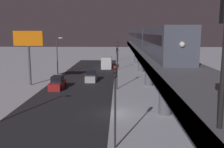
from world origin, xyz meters
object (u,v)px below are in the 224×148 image
at_px(traffic_light_distant, 118,47).
at_px(traffic_light_near, 115,95).
at_px(subway_train, 141,37).
at_px(commercial_billboard, 28,44).
at_px(traffic_light_far, 118,52).
at_px(sedan_red, 58,83).
at_px(traffic_light_mid, 117,62).
at_px(sedan_silver, 91,77).
at_px(box_truck, 107,62).

bearing_deg(traffic_light_distant, traffic_light_near, 90.00).
bearing_deg(subway_train, traffic_light_near, 82.32).
height_order(traffic_light_distant, commercial_billboard, commercial_billboard).
distance_m(subway_train, traffic_light_far, 6.39).
bearing_deg(traffic_light_near, sedan_red, -65.29).
xyz_separation_m(sedan_red, traffic_light_mid, (-9.30, 0.20, 3.41)).
xyz_separation_m(subway_train, traffic_light_near, (5.26, 39.04, -3.50)).
distance_m(traffic_light_near, commercial_billboard, 27.01).
xyz_separation_m(sedan_red, traffic_light_near, (-9.30, 20.21, 3.41)).
distance_m(sedan_silver, traffic_light_near, 27.07).
xyz_separation_m(sedan_silver, traffic_light_far, (-4.70, -13.57, 3.40)).
relative_size(traffic_light_near, traffic_light_far, 1.00).
height_order(subway_train, sedan_red, subway_train).
height_order(sedan_red, commercial_billboard, commercial_billboard).
bearing_deg(traffic_light_mid, sedan_silver, -53.85).
bearing_deg(subway_train, traffic_light_mid, 74.55).
relative_size(traffic_light_distant, commercial_billboard, 0.72).
bearing_deg(commercial_billboard, traffic_light_far, -129.79).
bearing_deg(traffic_light_far, sedan_silver, 70.90).
bearing_deg(traffic_light_mid, traffic_light_near, 90.00).
bearing_deg(traffic_light_far, box_truck, -53.01).
bearing_deg(traffic_light_mid, commercial_billboard, -10.52).
height_order(sedan_red, sedan_silver, same).
height_order(traffic_light_mid, traffic_light_distant, same).
relative_size(traffic_light_near, traffic_light_mid, 1.00).
bearing_deg(sedan_red, commercial_billboard, -25.77).
bearing_deg(sedan_silver, traffic_light_near, -79.92).
relative_size(traffic_light_mid, commercial_billboard, 0.72).
bearing_deg(traffic_light_far, commercial_billboard, 50.21).
bearing_deg(traffic_light_far, traffic_light_near, 90.00).
xyz_separation_m(subway_train, sedan_silver, (9.96, 12.60, -6.89)).
distance_m(box_truck, commercial_billboard, 24.60).
xyz_separation_m(box_truck, traffic_light_distant, (-2.70, -16.42, 2.85)).
xyz_separation_m(traffic_light_near, commercial_billboard, (14.43, -22.68, 2.63)).
bearing_deg(box_truck, sedan_silver, 83.35).
distance_m(traffic_light_near, traffic_light_distant, 60.02).
height_order(box_truck, traffic_light_far, traffic_light_far).
relative_size(sedan_red, sedan_silver, 1.13).
relative_size(traffic_light_far, commercial_billboard, 0.72).
bearing_deg(sedan_red, traffic_light_near, 114.71).
bearing_deg(traffic_light_distant, commercial_billboard, 68.87).
height_order(sedan_red, traffic_light_far, traffic_light_far).
relative_size(box_truck, traffic_light_far, 1.16).
relative_size(sedan_red, box_truck, 0.64).
xyz_separation_m(box_truck, traffic_light_near, (-2.70, 43.60, 2.85)).
distance_m(sedan_silver, traffic_light_far, 14.76).
relative_size(traffic_light_near, commercial_billboard, 0.72).
height_order(subway_train, traffic_light_far, subway_train).
bearing_deg(sedan_silver, sedan_red, -126.43).
xyz_separation_m(sedan_silver, traffic_light_distant, (-4.70, -33.58, 3.40)).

